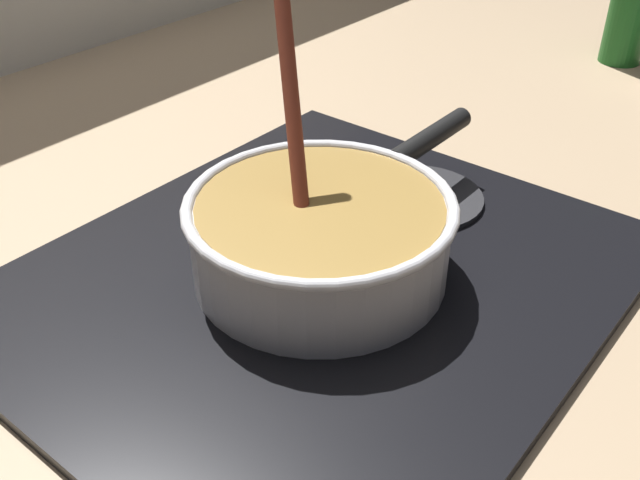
% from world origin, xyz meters
% --- Properties ---
extents(ground, '(2.40, 1.60, 0.04)m').
position_xyz_m(ground, '(0.00, 0.00, -0.02)').
color(ground, '#9E8466').
extents(hob_plate, '(0.56, 0.48, 0.01)m').
position_xyz_m(hob_plate, '(0.10, 0.07, 0.01)').
color(hob_plate, black).
rests_on(hob_plate, ground).
extents(burner_ring, '(0.17, 0.17, 0.01)m').
position_xyz_m(burner_ring, '(0.10, 0.07, 0.02)').
color(burner_ring, '#592D0C').
rests_on(burner_ring, hob_plate).
extents(spare_burner, '(0.14, 0.14, 0.01)m').
position_xyz_m(spare_burner, '(0.27, 0.07, 0.01)').
color(spare_burner, '#262628').
rests_on(spare_burner, hob_plate).
extents(cooking_pan, '(0.37, 0.24, 0.33)m').
position_xyz_m(cooking_pan, '(0.10, 0.07, 0.06)').
color(cooking_pan, silver).
rests_on(cooking_pan, hob_plate).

